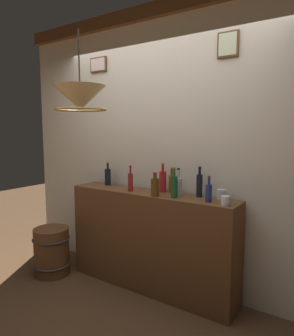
{
  "coord_description": "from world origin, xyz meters",
  "views": [
    {
      "loc": [
        1.67,
        -1.66,
        1.63
      ],
      "look_at": [
        0.0,
        0.8,
        1.25
      ],
      "focal_mm": 33.11,
      "sensor_mm": 36.0,
      "label": 1
    }
  ],
  "objects_px": {
    "liquor_bottle_vodka": "(172,183)",
    "glass_tumbler_rocks": "(221,194)",
    "pendant_lamp": "(80,99)",
    "liquor_bottle_mezcal": "(108,176)",
    "glass_tumbler_highball": "(225,201)",
    "liquor_bottle_tequila": "(209,192)",
    "liquor_bottle_rum": "(155,187)",
    "wooden_barrel": "(52,251)",
    "liquor_bottle_brandy": "(163,181)",
    "liquor_bottle_vermouth": "(130,182)",
    "liquor_bottle_bourbon": "(178,186)",
    "liquor_bottle_rye": "(174,186)",
    "liquor_bottle_gin": "(199,185)"
  },
  "relations": [
    {
      "from": "wooden_barrel",
      "to": "liquor_bottle_rum",
      "type": "bearing_deg",
      "value": 11.47
    },
    {
      "from": "liquor_bottle_mezcal",
      "to": "pendant_lamp",
      "type": "bearing_deg",
      "value": -62.03
    },
    {
      "from": "liquor_bottle_bourbon",
      "to": "liquor_bottle_vodka",
      "type": "distance_m",
      "value": 0.16
    },
    {
      "from": "liquor_bottle_vermouth",
      "to": "glass_tumbler_rocks",
      "type": "bearing_deg",
      "value": 10.45
    },
    {
      "from": "liquor_bottle_rye",
      "to": "glass_tumbler_highball",
      "type": "relative_size",
      "value": 3.68
    },
    {
      "from": "glass_tumbler_highball",
      "to": "liquor_bottle_mezcal",
      "type": "bearing_deg",
      "value": 173.78
    },
    {
      "from": "liquor_bottle_bourbon",
      "to": "glass_tumbler_rocks",
      "type": "height_order",
      "value": "liquor_bottle_bourbon"
    },
    {
      "from": "pendant_lamp",
      "to": "liquor_bottle_vermouth",
      "type": "bearing_deg",
      "value": 90.51
    },
    {
      "from": "liquor_bottle_bourbon",
      "to": "wooden_barrel",
      "type": "relative_size",
      "value": 0.5
    },
    {
      "from": "liquor_bottle_vodka",
      "to": "liquor_bottle_mezcal",
      "type": "distance_m",
      "value": 0.8
    },
    {
      "from": "glass_tumbler_rocks",
      "to": "liquor_bottle_mezcal",
      "type": "bearing_deg",
      "value": -178.56
    },
    {
      "from": "liquor_bottle_tequila",
      "to": "liquor_bottle_mezcal",
      "type": "height_order",
      "value": "liquor_bottle_mezcal"
    },
    {
      "from": "glass_tumbler_rocks",
      "to": "liquor_bottle_gin",
      "type": "bearing_deg",
      "value": -176.2
    },
    {
      "from": "liquor_bottle_brandy",
      "to": "liquor_bottle_vermouth",
      "type": "height_order",
      "value": "liquor_bottle_brandy"
    },
    {
      "from": "liquor_bottle_rye",
      "to": "wooden_barrel",
      "type": "height_order",
      "value": "liquor_bottle_rye"
    },
    {
      "from": "liquor_bottle_brandy",
      "to": "wooden_barrel",
      "type": "distance_m",
      "value": 1.52
    },
    {
      "from": "wooden_barrel",
      "to": "liquor_bottle_mezcal",
      "type": "bearing_deg",
      "value": 42.98
    },
    {
      "from": "liquor_bottle_rye",
      "to": "liquor_bottle_brandy",
      "type": "height_order",
      "value": "liquor_bottle_brandy"
    },
    {
      "from": "pendant_lamp",
      "to": "liquor_bottle_vodka",
      "type": "bearing_deg",
      "value": 65.83
    },
    {
      "from": "pendant_lamp",
      "to": "liquor_bottle_brandy",
      "type": "bearing_deg",
      "value": 70.92
    },
    {
      "from": "pendant_lamp",
      "to": "liquor_bottle_rum",
      "type": "bearing_deg",
      "value": 61.98
    },
    {
      "from": "liquor_bottle_mezcal",
      "to": "glass_tumbler_rocks",
      "type": "xyz_separation_m",
      "value": [
        1.31,
        0.03,
        -0.05
      ]
    },
    {
      "from": "liquor_bottle_brandy",
      "to": "liquor_bottle_rum",
      "type": "height_order",
      "value": "liquor_bottle_brandy"
    },
    {
      "from": "liquor_bottle_brandy",
      "to": "liquor_bottle_vodka",
      "type": "relative_size",
      "value": 1.15
    },
    {
      "from": "liquor_bottle_vodka",
      "to": "pendant_lamp",
      "type": "relative_size",
      "value": 0.4
    },
    {
      "from": "liquor_bottle_tequila",
      "to": "liquor_bottle_rye",
      "type": "distance_m",
      "value": 0.33
    },
    {
      "from": "liquor_bottle_rum",
      "to": "glass_tumbler_rocks",
      "type": "distance_m",
      "value": 0.61
    },
    {
      "from": "glass_tumbler_rocks",
      "to": "liquor_bottle_tequila",
      "type": "bearing_deg",
      "value": -108.76
    },
    {
      "from": "liquor_bottle_vermouth",
      "to": "glass_tumbler_rocks",
      "type": "xyz_separation_m",
      "value": [
        0.89,
        0.16,
        -0.05
      ]
    },
    {
      "from": "liquor_bottle_vodka",
      "to": "liquor_bottle_mezcal",
      "type": "bearing_deg",
      "value": -177.32
    },
    {
      "from": "liquor_bottle_rum",
      "to": "wooden_barrel",
      "type": "distance_m",
      "value": 1.49
    },
    {
      "from": "liquor_bottle_rum",
      "to": "pendant_lamp",
      "type": "distance_m",
      "value": 1.04
    },
    {
      "from": "liquor_bottle_gin",
      "to": "liquor_bottle_rum",
      "type": "height_order",
      "value": "liquor_bottle_gin"
    },
    {
      "from": "liquor_bottle_vermouth",
      "to": "wooden_barrel",
      "type": "bearing_deg",
      "value": -161.06
    },
    {
      "from": "liquor_bottle_mezcal",
      "to": "glass_tumbler_highball",
      "type": "bearing_deg",
      "value": -6.22
    },
    {
      "from": "liquor_bottle_tequila",
      "to": "glass_tumbler_highball",
      "type": "distance_m",
      "value": 0.17
    },
    {
      "from": "liquor_bottle_bourbon",
      "to": "liquor_bottle_brandy",
      "type": "relative_size",
      "value": 0.9
    },
    {
      "from": "liquor_bottle_tequila",
      "to": "liquor_bottle_rye",
      "type": "xyz_separation_m",
      "value": [
        -0.32,
        -0.03,
        0.02
      ]
    },
    {
      "from": "liquor_bottle_mezcal",
      "to": "pendant_lamp",
      "type": "xyz_separation_m",
      "value": [
        0.42,
        -0.8,
        0.77
      ]
    },
    {
      "from": "liquor_bottle_tequila",
      "to": "liquor_bottle_bourbon",
      "type": "height_order",
      "value": "liquor_bottle_bourbon"
    },
    {
      "from": "liquor_bottle_tequila",
      "to": "liquor_bottle_bourbon",
      "type": "distance_m",
      "value": 0.34
    },
    {
      "from": "liquor_bottle_tequila",
      "to": "liquor_bottle_vermouth",
      "type": "xyz_separation_m",
      "value": [
        -0.84,
        -0.01,
        0.01
      ]
    },
    {
      "from": "liquor_bottle_brandy",
      "to": "liquor_bottle_mezcal",
      "type": "bearing_deg",
      "value": -178.42
    },
    {
      "from": "pendant_lamp",
      "to": "liquor_bottle_bourbon",
      "type": "bearing_deg",
      "value": 56.05
    },
    {
      "from": "liquor_bottle_gin",
      "to": "liquor_bottle_vodka",
      "type": "height_order",
      "value": "liquor_bottle_gin"
    },
    {
      "from": "liquor_bottle_rye",
      "to": "liquor_bottle_gin",
      "type": "bearing_deg",
      "value": 45.26
    },
    {
      "from": "liquor_bottle_vodka",
      "to": "glass_tumbler_rocks",
      "type": "xyz_separation_m",
      "value": [
        0.51,
        -0.0,
        -0.05
      ]
    },
    {
      "from": "wooden_barrel",
      "to": "liquor_bottle_vodka",
      "type": "bearing_deg",
      "value": 20.48
    },
    {
      "from": "liquor_bottle_rye",
      "to": "glass_tumbler_rocks",
      "type": "height_order",
      "value": "liquor_bottle_rye"
    },
    {
      "from": "liquor_bottle_vodka",
      "to": "glass_tumbler_rocks",
      "type": "bearing_deg",
      "value": -0.49
    }
  ]
}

